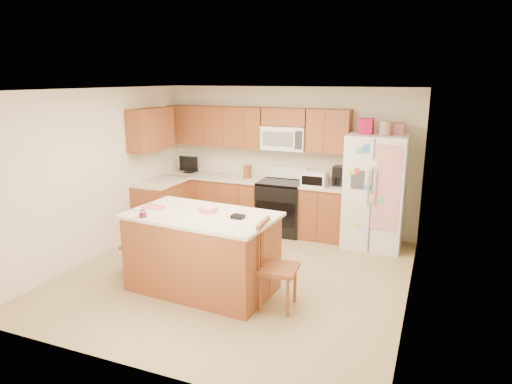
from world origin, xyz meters
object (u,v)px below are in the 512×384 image
at_px(stove, 282,206).
at_px(windsor_chair_right, 276,267).
at_px(island, 202,252).
at_px(windsor_chair_left, 140,245).
at_px(refrigerator, 375,190).
at_px(windsor_chair_back, 229,240).

relative_size(stove, windsor_chair_right, 1.07).
xyz_separation_m(stove, island, (-0.21, -2.48, 0.03)).
bearing_deg(windsor_chair_left, refrigerator, 39.59).
bearing_deg(windsor_chair_back, windsor_chair_right, -39.60).
relative_size(stove, windsor_chair_back, 1.25).
relative_size(refrigerator, windsor_chair_left, 2.29).
bearing_deg(windsor_chair_left, windsor_chair_right, -5.49).
bearing_deg(refrigerator, island, -126.45).
height_order(island, windsor_chair_back, island).
distance_m(stove, refrigerator, 1.63).
relative_size(refrigerator, windsor_chair_back, 2.25).
height_order(stove, island, stove).
bearing_deg(windsor_chair_right, refrigerator, 73.24).
distance_m(stove, windsor_chair_right, 2.70).
height_order(stove, refrigerator, refrigerator).
relative_size(stove, island, 0.59).
bearing_deg(island, windsor_chair_right, -5.68).
bearing_deg(island, stove, 85.09).
xyz_separation_m(stove, refrigerator, (1.57, -0.06, 0.45)).
relative_size(windsor_chair_back, windsor_chair_right, 0.86).
bearing_deg(windsor_chair_back, island, -93.36).
distance_m(stove, island, 2.49).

